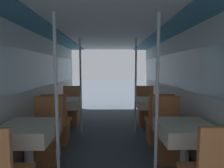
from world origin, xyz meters
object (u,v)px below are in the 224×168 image
(chair_left_near_1, at_px, (58,128))
(dining_table_right_0, at_px, (185,133))
(chair_left_far_0, at_px, (46,142))
(support_pole_left_0, at_px, (56,101))
(dining_table_right_1, at_px, (151,104))
(support_pole_right_1, at_px, (136,86))
(dining_table_left_0, at_px, (28,134))
(dining_table_left_1, at_px, (65,104))
(support_pole_left_1, at_px, (81,86))
(chair_right_far_0, at_px, (169,141))
(chair_right_far_1, at_px, (146,113))
(chair_left_far_1, at_px, (71,113))
(support_pole_right_0, at_px, (157,101))
(chair_right_near_1, at_px, (158,128))

(chair_left_near_1, xyz_separation_m, dining_table_right_0, (1.92, -1.17, 0.34))
(chair_left_far_0, height_order, support_pole_left_0, support_pole_left_0)
(dining_table_right_1, height_order, support_pole_right_1, support_pole_right_1)
(dining_table_left_0, height_order, chair_left_far_0, chair_left_far_0)
(dining_table_left_1, relative_size, support_pole_left_1, 0.37)
(dining_table_right_0, bearing_deg, chair_right_far_0, 90.00)
(dining_table_right_0, bearing_deg, chair_right_far_1, 90.00)
(dining_table_left_0, xyz_separation_m, dining_table_right_0, (1.92, 0.00, 0.00))
(chair_right_far_0, distance_m, dining_table_right_1, 1.22)
(dining_table_left_1, distance_m, chair_left_far_1, 0.66)
(dining_table_right_0, xyz_separation_m, dining_table_right_1, (0.00, 1.74, 0.00))
(chair_left_far_0, height_order, support_pole_right_1, support_pole_right_1)
(chair_right_far_1, bearing_deg, support_pole_left_1, 19.88)
(support_pole_left_0, relative_size, support_pole_right_0, 1.00)
(chair_right_far_1, bearing_deg, support_pole_right_1, 57.66)
(support_pole_right_1, bearing_deg, chair_left_far_0, -143.13)
(chair_left_far_1, bearing_deg, support_pole_left_1, 122.34)
(dining_table_right_0, relative_size, support_pole_right_1, 0.37)
(chair_left_near_1, bearing_deg, dining_table_right_0, -31.40)
(chair_left_near_1, bearing_deg, support_pole_right_1, 19.88)
(chair_right_far_0, bearing_deg, chair_left_far_0, 0.00)
(chair_left_far_1, relative_size, support_pole_right_0, 0.47)
(chair_right_far_0, height_order, support_pole_right_0, support_pole_right_0)
(chair_left_near_1, relative_size, chair_right_far_1, 1.00)
(support_pole_left_1, relative_size, dining_table_right_0, 2.74)
(dining_table_left_1, distance_m, support_pole_left_1, 0.54)
(dining_table_left_0, bearing_deg, dining_table_left_1, 90.00)
(support_pole_right_0, xyz_separation_m, dining_table_right_1, (0.36, 1.74, -0.40))
(chair_left_far_0, height_order, chair_right_far_0, same)
(chair_left_far_0, relative_size, dining_table_right_1, 1.28)
(support_pole_left_0, relative_size, support_pole_left_1, 1.00)
(chair_left_near_1, xyz_separation_m, chair_left_far_1, (0.00, 1.13, 0.00))
(support_pole_right_0, distance_m, chair_right_far_1, 2.45)
(support_pole_left_1, relative_size, chair_right_near_1, 2.13)
(chair_left_far_1, height_order, chair_right_far_0, same)
(dining_table_left_1, bearing_deg, support_pole_left_0, -78.36)
(dining_table_left_0, height_order, chair_right_near_1, chair_right_near_1)
(chair_left_far_1, xyz_separation_m, chair_right_far_1, (1.92, 0.00, 0.00))
(support_pole_left_1, bearing_deg, chair_right_far_0, -36.87)
(dining_table_left_0, relative_size, chair_right_far_1, 0.78)
(dining_table_left_0, xyz_separation_m, chair_right_far_1, (1.92, 2.30, -0.34))
(dining_table_right_1, xyz_separation_m, chair_right_near_1, (0.00, -0.57, -0.34))
(chair_left_far_0, relative_size, chair_right_near_1, 1.00)
(support_pole_right_0, height_order, chair_right_far_1, support_pole_right_0)
(dining_table_left_1, height_order, dining_table_right_1, same)
(support_pole_left_0, bearing_deg, chair_right_far_1, 55.83)
(chair_left_far_1, height_order, support_pole_right_0, support_pole_right_0)
(support_pole_left_1, bearing_deg, dining_table_right_0, -48.03)
(chair_left_far_1, distance_m, support_pole_left_1, 1.00)
(support_pole_left_1, xyz_separation_m, dining_table_right_0, (1.56, -1.74, -0.40))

